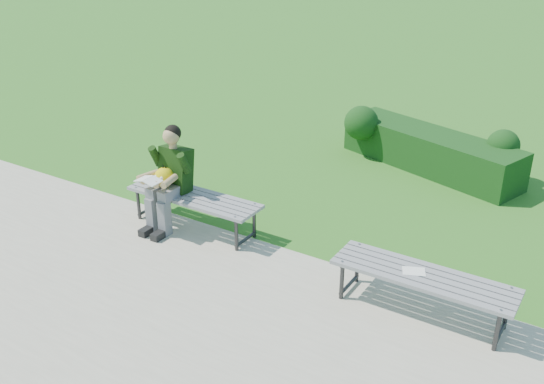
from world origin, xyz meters
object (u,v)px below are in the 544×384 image
hedge (427,147)px  paper_sheet (414,271)px  bench_left (194,200)px  bench_right (423,279)px  seated_boy (169,175)px

hedge → paper_sheet: (1.17, -3.80, 0.13)m
bench_left → bench_right: 3.06m
paper_sheet → seated_boy: bearing=177.5°
bench_right → seated_boy: size_ratio=1.37×
bench_right → seated_boy: seated_boy is taller
hedge → seated_boy: bearing=-119.7°
hedge → paper_sheet: 3.98m
bench_left → seated_boy: seated_boy is taller
hedge → bench_left: bearing=-116.6°
hedge → paper_sheet: hedge is taller
hedge → bench_right: (1.27, -3.80, 0.07)m
seated_boy → bench_left: bearing=17.6°
bench_left → paper_sheet: (2.96, -0.24, 0.06)m
hedge → paper_sheet: bearing=-72.9°
hedge → bench_left: 3.99m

